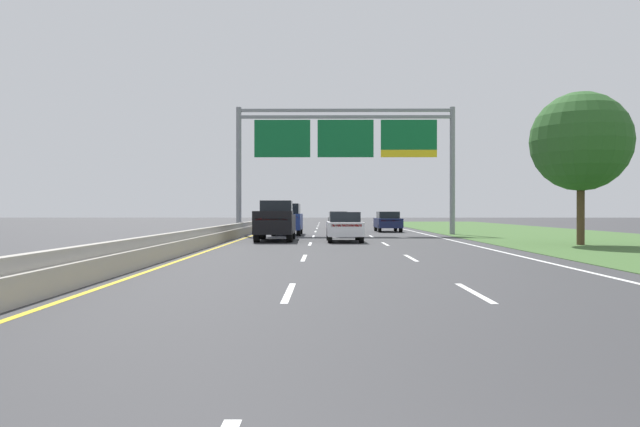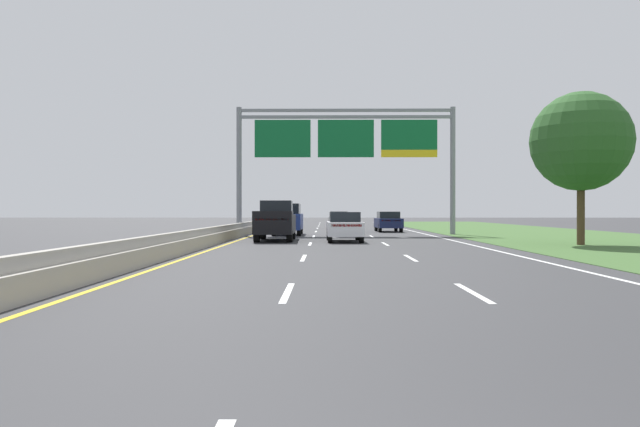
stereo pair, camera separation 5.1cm
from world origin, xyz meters
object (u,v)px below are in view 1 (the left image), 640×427
car_grey_centre_lane_sedan (338,220)px  car_navy_right_lane_sedan (388,221)px  pickup_truck_black (276,221)px  overhead_sign_gantry (345,144)px  roadside_tree_mid (581,142)px  car_white_centre_lane_sedan (344,226)px  car_blue_left_lane_suv (287,219)px

car_grey_centre_lane_sedan → car_navy_right_lane_sedan: 9.73m
pickup_truck_black → car_navy_right_lane_sedan: (7.62, 14.37, -0.26)m
car_navy_right_lane_sedan → overhead_sign_gantry: bearing=147.9°
overhead_sign_gantry → car_grey_centre_lane_sedan: bearing=90.6°
car_navy_right_lane_sedan → roadside_tree_mid: 20.55m
car_grey_centre_lane_sedan → roadside_tree_mid: 30.14m
pickup_truck_black → car_navy_right_lane_sedan: bearing=-28.6°
car_white_centre_lane_sedan → roadside_tree_mid: bearing=-108.2°
pickup_truck_black → car_white_centre_lane_sedan: (3.73, -0.98, -0.26)m
car_white_centre_lane_sedan → roadside_tree_mid: roadside_tree_mid is taller
pickup_truck_black → roadside_tree_mid: size_ratio=0.75×
car_white_centre_lane_sedan → car_blue_left_lane_suv: 9.57m
overhead_sign_gantry → pickup_truck_black: bearing=-115.7°
car_blue_left_lane_suv → roadside_tree_mid: 19.53m
pickup_truck_black → car_blue_left_lane_suv: (0.17, 7.89, 0.02)m
pickup_truck_black → car_grey_centre_lane_sedan: 23.71m
overhead_sign_gantry → car_grey_centre_lane_sedan: 15.77m
car_blue_left_lane_suv → roadside_tree_mid: size_ratio=0.65×
car_white_centre_lane_sedan → car_navy_right_lane_sedan: size_ratio=1.00×
car_blue_left_lane_suv → roadside_tree_mid: bearing=-130.0°
pickup_truck_black → car_white_centre_lane_sedan: size_ratio=1.22×
pickup_truck_black → car_navy_right_lane_sedan: 16.27m
pickup_truck_black → car_white_centre_lane_sedan: pickup_truck_black is taller
car_grey_centre_lane_sedan → roadside_tree_mid: roadside_tree_mid is taller
overhead_sign_gantry → car_white_centre_lane_sedan: overhead_sign_gantry is taller
overhead_sign_gantry → car_grey_centre_lane_sedan: overhead_sign_gantry is taller
car_grey_centre_lane_sedan → pickup_truck_black: bearing=171.6°
overhead_sign_gantry → car_navy_right_lane_sedan: size_ratio=3.40×
car_grey_centre_lane_sedan → car_navy_right_lane_sedan: bearing=-156.7°
car_blue_left_lane_suv → car_navy_right_lane_sedan: (7.45, 6.47, -0.28)m
pickup_truck_black → car_grey_centre_lane_sedan: size_ratio=1.22×
pickup_truck_black → car_navy_right_lane_sedan: pickup_truck_black is taller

